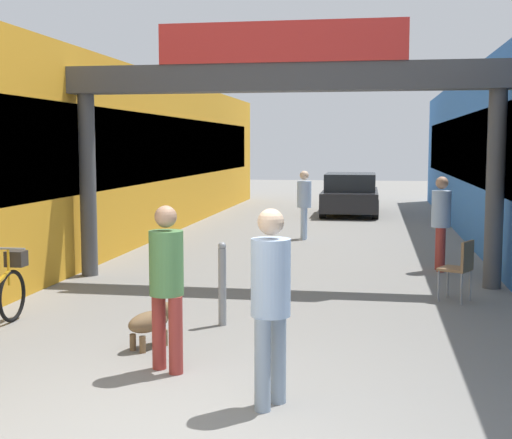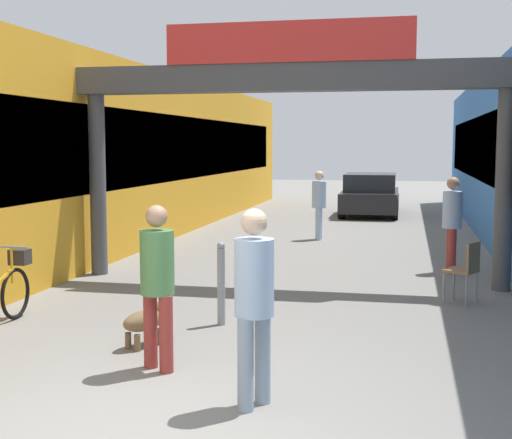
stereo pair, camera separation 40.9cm
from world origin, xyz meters
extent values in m
plane|color=gray|center=(0.00, 0.00, 0.00)|extent=(80.00, 80.00, 0.00)
cube|color=gold|center=(-5.10, 11.00, 1.97)|extent=(3.00, 26.00, 3.94)
cube|color=black|center=(-3.62, 11.00, 2.17)|extent=(0.04, 23.40, 1.58)
cube|color=black|center=(3.62, 11.00, 2.17)|extent=(0.04, 23.40, 1.58)
cylinder|color=#4C4C4F|center=(-3.35, 6.42, 1.55)|extent=(0.28, 0.28, 3.11)
cylinder|color=#4C4C4F|center=(3.35, 6.42, 1.55)|extent=(0.28, 0.28, 3.11)
cube|color=#4C4C4F|center=(0.00, 6.42, 3.33)|extent=(7.40, 0.44, 0.44)
cube|color=red|center=(0.00, 6.22, 3.87)|extent=(3.96, 0.10, 0.64)
cylinder|color=#99332D|center=(-0.62, 1.63, 0.39)|extent=(0.19, 0.19, 0.78)
cylinder|color=#99332D|center=(-0.42, 1.51, 0.39)|extent=(0.19, 0.19, 0.78)
cylinder|color=#4C7F47|center=(-0.52, 1.57, 1.10)|extent=(0.46, 0.46, 0.64)
sphere|color=tan|center=(-0.52, 1.57, 1.56)|extent=(0.30, 0.30, 0.22)
cylinder|color=#8C9EB2|center=(0.69, 0.89, 0.40)|extent=(0.19, 0.19, 0.80)
cylinder|color=#8C9EB2|center=(0.58, 0.67, 0.40)|extent=(0.19, 0.19, 0.80)
cylinder|color=#A5BFE0|center=(0.63, 0.78, 1.13)|extent=(0.45, 0.45, 0.66)
sphere|color=beige|center=(0.63, 0.78, 1.61)|extent=(0.30, 0.30, 0.23)
cylinder|color=#99332D|center=(2.67, 7.99, 0.39)|extent=(0.15, 0.15, 0.79)
cylinder|color=#99332D|center=(2.68, 7.75, 0.39)|extent=(0.15, 0.15, 0.79)
cylinder|color=#A5BFE0|center=(2.68, 7.87, 1.11)|extent=(0.36, 0.36, 0.65)
sphere|color=tan|center=(2.68, 7.87, 1.58)|extent=(0.24, 0.24, 0.22)
cylinder|color=#A5BFE0|center=(-0.15, 11.61, 0.38)|extent=(0.14, 0.14, 0.76)
cylinder|color=#A5BFE0|center=(-0.15, 11.85, 0.38)|extent=(0.14, 0.14, 0.76)
cylinder|color=#A5BFE0|center=(-0.15, 11.73, 1.08)|extent=(0.34, 0.34, 0.63)
sphere|color=beige|center=(-0.15, 11.73, 1.53)|extent=(0.22, 0.22, 0.22)
ellipsoid|color=brown|center=(-0.96, 2.32, 0.30)|extent=(0.49, 0.62, 0.23)
sphere|color=brown|center=(-0.84, 2.55, 0.38)|extent=(0.26, 0.26, 0.19)
sphere|color=white|center=(-0.88, 2.47, 0.29)|extent=(0.19, 0.19, 0.14)
cylinder|color=brown|center=(-0.95, 2.51, 0.09)|extent=(0.09, 0.09, 0.18)
cylinder|color=brown|center=(-0.81, 2.44, 0.09)|extent=(0.09, 0.09, 0.18)
cylinder|color=brown|center=(-1.10, 2.20, 0.09)|extent=(0.09, 0.09, 0.18)
cylinder|color=brown|center=(-0.97, 2.13, 0.09)|extent=(0.09, 0.09, 0.18)
torus|color=black|center=(-3.05, 3.17, 0.34)|extent=(0.05, 0.67, 0.67)
cylinder|color=gold|center=(-3.05, 3.11, 0.72)|extent=(0.03, 0.03, 0.46)
cylinder|color=gray|center=(-3.05, 3.11, 0.96)|extent=(0.46, 0.03, 0.03)
cube|color=#332D28|center=(-3.05, 3.31, 0.80)|extent=(0.24, 0.20, 0.20)
cylinder|color=gray|center=(-0.36, 3.44, 0.49)|extent=(0.10, 0.10, 0.97)
sphere|color=gray|center=(-0.36, 3.44, 1.00)|extent=(0.10, 0.10, 0.10)
cylinder|color=gray|center=(2.43, 5.27, 0.23)|extent=(0.04, 0.04, 0.45)
cylinder|color=gray|center=(2.59, 5.57, 0.23)|extent=(0.04, 0.04, 0.45)
cylinder|color=gray|center=(2.73, 5.11, 0.23)|extent=(0.04, 0.04, 0.45)
cylinder|color=gray|center=(2.89, 5.41, 0.23)|extent=(0.04, 0.04, 0.45)
cube|color=olive|center=(2.66, 5.34, 0.47)|extent=(0.54, 0.54, 0.04)
cube|color=olive|center=(2.82, 5.26, 0.69)|extent=(0.22, 0.37, 0.40)
cube|color=black|center=(0.73, 18.10, 0.48)|extent=(1.78, 4.01, 0.60)
cube|color=#1E2328|center=(0.73, 17.95, 1.06)|extent=(1.59, 2.21, 0.55)
cylinder|color=black|center=(-0.08, 19.54, 0.30)|extent=(0.20, 0.60, 0.60)
cylinder|color=black|center=(1.51, 19.56, 0.30)|extent=(0.20, 0.60, 0.60)
cylinder|color=black|center=(-0.05, 16.64, 0.30)|extent=(0.20, 0.60, 0.60)
cylinder|color=black|center=(1.54, 16.66, 0.30)|extent=(0.20, 0.60, 0.60)
camera|label=1|loc=(1.49, -5.12, 2.26)|focal=50.00mm
camera|label=2|loc=(1.89, -5.05, 2.26)|focal=50.00mm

